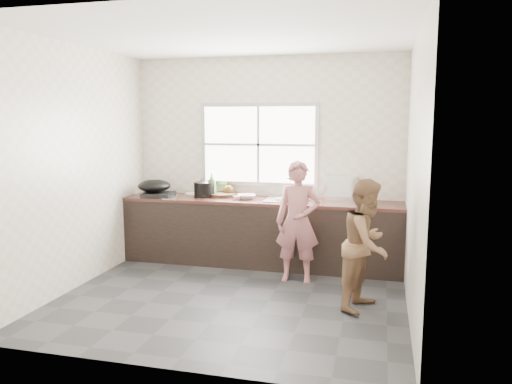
% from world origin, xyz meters
% --- Properties ---
extents(floor, '(3.60, 3.20, 0.01)m').
position_xyz_m(floor, '(0.00, 0.00, -0.01)').
color(floor, '#2C2C2F').
rests_on(floor, ground).
extents(ceiling, '(3.60, 3.20, 0.01)m').
position_xyz_m(ceiling, '(0.00, 0.00, 2.71)').
color(ceiling, silver).
rests_on(ceiling, wall_back).
extents(wall_back, '(3.60, 0.01, 2.70)m').
position_xyz_m(wall_back, '(0.00, 1.60, 1.35)').
color(wall_back, beige).
rests_on(wall_back, ground).
extents(wall_left, '(0.01, 3.20, 2.70)m').
position_xyz_m(wall_left, '(-1.80, 0.00, 1.35)').
color(wall_left, silver).
rests_on(wall_left, ground).
extents(wall_right, '(0.01, 3.20, 2.70)m').
position_xyz_m(wall_right, '(1.80, 0.00, 1.35)').
color(wall_right, beige).
rests_on(wall_right, ground).
extents(wall_front, '(3.60, 0.01, 2.70)m').
position_xyz_m(wall_front, '(0.00, -1.60, 1.35)').
color(wall_front, beige).
rests_on(wall_front, ground).
extents(cabinet, '(3.60, 0.62, 0.82)m').
position_xyz_m(cabinet, '(0.00, 1.29, 0.41)').
color(cabinet, black).
rests_on(cabinet, floor).
extents(countertop, '(3.60, 0.64, 0.04)m').
position_xyz_m(countertop, '(0.00, 1.29, 0.84)').
color(countertop, '#381C17').
rests_on(countertop, cabinet).
extents(sink, '(0.55, 0.45, 0.02)m').
position_xyz_m(sink, '(0.35, 1.29, 0.86)').
color(sink, silver).
rests_on(sink, countertop).
extents(faucet, '(0.02, 0.02, 0.30)m').
position_xyz_m(faucet, '(0.35, 1.49, 1.01)').
color(faucet, silver).
rests_on(faucet, countertop).
extents(window_frame, '(1.60, 0.05, 1.10)m').
position_xyz_m(window_frame, '(-0.10, 1.59, 1.55)').
color(window_frame, '#9EA0A5').
rests_on(window_frame, wall_back).
extents(window_glazing, '(1.50, 0.01, 1.00)m').
position_xyz_m(window_glazing, '(-0.10, 1.57, 1.55)').
color(window_glazing, white).
rests_on(window_glazing, window_frame).
extents(woman, '(0.49, 0.33, 1.32)m').
position_xyz_m(woman, '(0.58, 0.74, 0.66)').
color(woman, '#AD686A').
rests_on(woman, floor).
extents(person_side, '(0.68, 0.77, 1.31)m').
position_xyz_m(person_side, '(1.39, 0.06, 0.65)').
color(person_side, brown).
rests_on(person_side, floor).
extents(cutting_board, '(0.46, 0.46, 0.04)m').
position_xyz_m(cutting_board, '(-0.57, 1.44, 0.88)').
color(cutting_board, '#321E13').
rests_on(cutting_board, countertop).
extents(cleaver, '(0.22, 0.19, 0.01)m').
position_xyz_m(cleaver, '(-0.25, 1.24, 0.90)').
color(cleaver, silver).
rests_on(cleaver, cutting_board).
extents(bowl_mince, '(0.31, 0.31, 0.06)m').
position_xyz_m(bowl_mince, '(-0.19, 1.28, 0.89)').
color(bowl_mince, silver).
rests_on(bowl_mince, countertop).
extents(bowl_crabs, '(0.23, 0.23, 0.07)m').
position_xyz_m(bowl_crabs, '(0.50, 1.08, 0.89)').
color(bowl_crabs, white).
rests_on(bowl_crabs, countertop).
extents(bowl_held, '(0.18, 0.18, 0.05)m').
position_xyz_m(bowl_held, '(0.29, 1.20, 0.89)').
color(bowl_held, white).
rests_on(bowl_held, countertop).
extents(black_pot, '(0.34, 0.34, 0.20)m').
position_xyz_m(black_pot, '(-0.78, 1.31, 0.96)').
color(black_pot, black).
rests_on(black_pot, countertop).
extents(plate_food, '(0.23, 0.23, 0.02)m').
position_xyz_m(plate_food, '(-1.02, 1.52, 0.87)').
color(plate_food, white).
rests_on(plate_food, countertop).
extents(bottle_green, '(0.15, 0.15, 0.33)m').
position_xyz_m(bottle_green, '(-0.69, 1.36, 1.02)').
color(bottle_green, '#427E29').
rests_on(bottle_green, countertop).
extents(bottle_brown_tall, '(0.10, 0.11, 0.21)m').
position_xyz_m(bottle_brown_tall, '(-0.90, 1.52, 0.96)').
color(bottle_brown_tall, '#421810').
rests_on(bottle_brown_tall, countertop).
extents(bottle_brown_short, '(0.16, 0.16, 0.18)m').
position_xyz_m(bottle_brown_short, '(-0.50, 1.52, 0.95)').
color(bottle_brown_short, '#453111').
rests_on(bottle_brown_short, countertop).
extents(glass_jar, '(0.08, 0.08, 0.09)m').
position_xyz_m(glass_jar, '(-0.76, 1.38, 0.91)').
color(glass_jar, white).
rests_on(glass_jar, countertop).
extents(burner, '(0.41, 0.41, 0.06)m').
position_xyz_m(burner, '(-1.38, 1.19, 0.89)').
color(burner, black).
rests_on(burner, countertop).
extents(wok, '(0.46, 0.46, 0.16)m').
position_xyz_m(wok, '(-1.44, 1.19, 1.00)').
color(wok, black).
rests_on(wok, burner).
extents(dish_rack, '(0.44, 0.32, 0.32)m').
position_xyz_m(dish_rack, '(1.01, 1.52, 1.02)').
color(dish_rack, silver).
rests_on(dish_rack, countertop).
extents(pot_lid_left, '(0.27, 0.27, 0.01)m').
position_xyz_m(pot_lid_left, '(-1.19, 1.08, 0.87)').
color(pot_lid_left, '#A5A8AC').
rests_on(pot_lid_left, countertop).
extents(pot_lid_right, '(0.32, 0.32, 0.01)m').
position_xyz_m(pot_lid_right, '(-1.28, 1.28, 0.87)').
color(pot_lid_right, silver).
rests_on(pot_lid_right, countertop).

